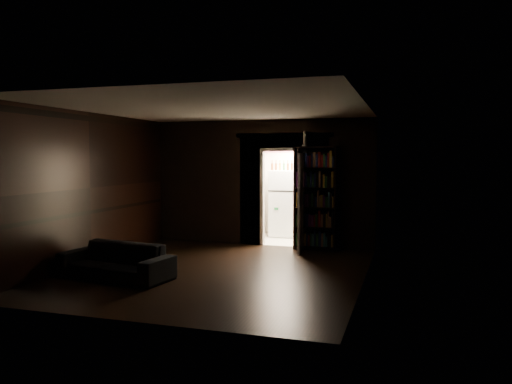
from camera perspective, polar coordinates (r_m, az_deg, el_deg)
ground at (r=8.74m, az=-4.59°, el=-9.04°), size 5.50×5.50×0.00m
room_walls at (r=9.53m, az=-2.31°, el=2.26°), size 5.02×5.61×2.84m
kitchen_alcove at (r=12.10m, az=4.40°, el=0.39°), size 2.20×1.80×2.60m
sofa at (r=8.52m, az=-15.75°, el=-7.00°), size 2.01×1.11×0.73m
bookshelf at (r=10.71m, az=6.80°, el=-0.69°), size 0.92×0.38×2.20m
refrigerator at (r=12.42m, az=3.48°, el=-1.30°), size 0.90×0.86×1.65m
door at (r=10.48m, az=5.19°, el=-1.19°), size 0.12×0.85×2.05m
figurine at (r=10.76m, az=5.59°, el=6.07°), size 0.13×0.13×0.33m
bottles at (r=12.29m, az=2.98°, el=3.08°), size 0.61×0.19×0.25m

